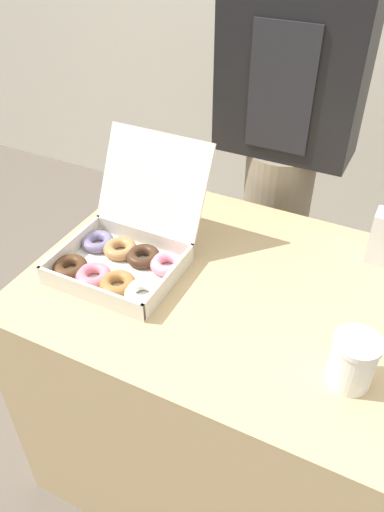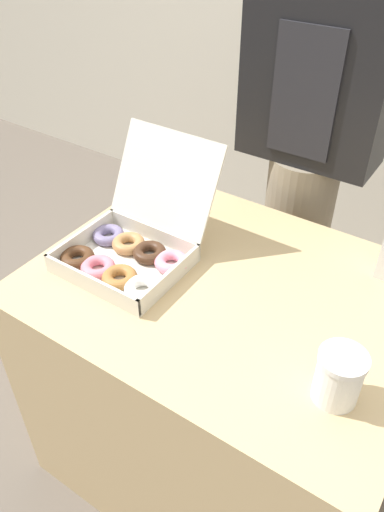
% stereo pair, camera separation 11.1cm
% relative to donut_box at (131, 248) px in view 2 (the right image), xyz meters
% --- Properties ---
extents(ground_plane, '(14.00, 14.00, 0.00)m').
position_rel_donut_box_xyz_m(ground_plane, '(0.25, 0.06, -0.80)').
color(ground_plane, '#665B51').
extents(table, '(0.93, 0.72, 0.76)m').
position_rel_donut_box_xyz_m(table, '(0.25, 0.06, -0.42)').
color(table, tan).
rests_on(table, ground_plane).
extents(donut_box, '(0.31, 0.37, 0.27)m').
position_rel_donut_box_xyz_m(donut_box, '(0.00, 0.00, 0.00)').
color(donut_box, silver).
rests_on(donut_box, table).
extents(coffee_cup, '(0.09, 0.09, 0.11)m').
position_rel_donut_box_xyz_m(coffee_cup, '(0.58, -0.11, 0.02)').
color(coffee_cup, white).
rests_on(coffee_cup, table).
extents(person_customer, '(0.41, 0.22, 1.62)m').
position_rel_donut_box_xyz_m(person_customer, '(0.20, 0.61, 0.08)').
color(person_customer, gray).
rests_on(person_customer, ground_plane).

